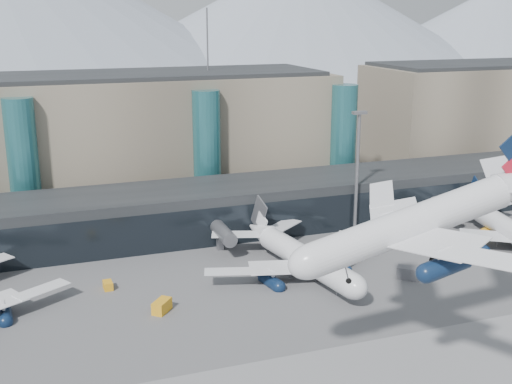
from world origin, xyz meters
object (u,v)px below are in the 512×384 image
veh_c (408,273)px  veh_e (484,233)px  lightmast_mid (357,165)px  jet_parked_mid (295,246)px  jet_parked_right (503,220)px  veh_g (294,269)px  hero_jet (434,209)px  veh_b (108,285)px  veh_h (162,306)px  veh_d (342,237)px

veh_c → veh_e: (26.87, 13.61, -0.29)m
lightmast_mid → jet_parked_mid: size_ratio=0.68×
lightmast_mid → veh_c: size_ratio=6.67×
lightmast_mid → jet_parked_right: bearing=-31.7°
veh_g → hero_jet: bearing=-2.6°
jet_parked_right → veh_c: (-28.33, -10.15, -3.41)m
veh_b → veh_h: (6.83, -11.48, 0.29)m
jet_parked_right → lightmast_mid: bearing=68.8°
hero_jet → jet_parked_right: hero_jet is taller
lightmast_mid → veh_b: 56.20m
jet_parked_mid → jet_parked_right: bearing=-99.8°
veh_d → veh_g: (-15.52, -12.04, -0.21)m
lightmast_mid → jet_parked_mid: lightmast_mid is taller
veh_c → lightmast_mid: bearing=123.4°
jet_parked_mid → veh_b: (-32.72, 2.89, -3.89)m
jet_parked_right → veh_h: jet_parked_right is taller
veh_g → veh_h: 26.41m
veh_g → jet_parked_mid: bearing=145.5°
veh_b → jet_parked_mid: bearing=-97.3°
hero_jet → veh_d: (11.72, 46.29, -20.52)m
lightmast_mid → veh_e: bearing=-27.0°
lightmast_mid → veh_g: (-20.85, -16.66, -13.76)m
veh_c → veh_g: 19.83m
veh_g → veh_e: bearing=86.9°
jet_parked_right → veh_h: 71.91m
lightmast_mid → veh_h: lightmast_mid is taller
veh_h → jet_parked_right: bearing=-43.3°
lightmast_mid → veh_d: lightmast_mid is taller
hero_jet → veh_c: 35.24m
veh_e → veh_c: bearing=-177.8°
hero_jet → veh_g: size_ratio=16.71×
veh_d → jet_parked_mid: bearing=164.0°
veh_b → lightmast_mid: bearing=-78.9°
hero_jet → jet_parked_right: 57.60m
jet_parked_mid → veh_d: bearing=-63.8°
lightmast_mid → veh_e: (23.67, -12.07, -13.64)m
hero_jet → veh_c: hero_jet is taller
lightmast_mid → hero_jet: (-17.05, -50.92, 6.98)m
veh_b → veh_e: veh_e is taller
veh_h → jet_parked_mid: bearing=-31.8°
veh_b → veh_h: size_ratio=0.67×
hero_jet → jet_parked_mid: (-3.25, 35.42, -16.83)m
veh_c → veh_h: bearing=-141.6°
jet_parked_right → veh_b: (-78.14, 2.92, -3.80)m
jet_parked_right → veh_c: jet_parked_right is taller
jet_parked_right → veh_d: (-30.46, 10.91, -3.60)m
veh_b → veh_g: 32.42m
hero_jet → veh_b: size_ratio=16.08×
veh_e → veh_g: (-44.52, -4.59, -0.12)m
veh_h → lightmast_mid: bearing=-22.6°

